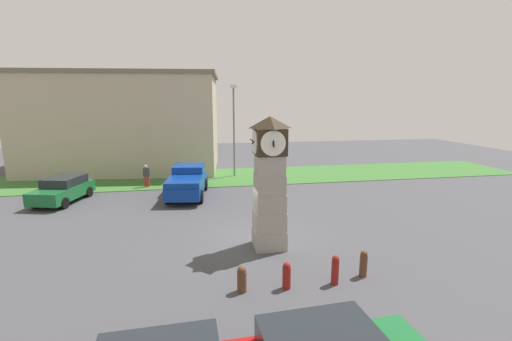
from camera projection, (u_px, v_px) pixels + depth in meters
name	position (u px, v px, depth m)	size (l,w,h in m)	color
ground_plane	(261.00, 240.00, 14.94)	(69.53, 69.53, 0.00)	#424247
clock_tower	(269.00, 185.00, 13.73)	(1.54, 1.53, 5.38)	#9E988E
bollard_near_tower	(364.00, 263.00, 11.75)	(0.26, 0.26, 0.95)	brown
bollard_mid_row	(335.00, 270.00, 11.25)	(0.25, 0.25, 1.02)	maroon
bollard_far_row	(287.00, 275.00, 10.99)	(0.27, 0.27, 0.91)	maroon
bollard_end_row	(242.00, 279.00, 10.81)	(0.30, 0.30, 0.88)	brown
car_silver_hatch	(63.00, 189.00, 20.44)	(2.82, 4.28, 1.49)	#19602D
pickup_truck	(187.00, 182.00, 21.61)	(2.64, 5.31, 1.85)	navy
pedestrian_near_bench	(146.00, 175.00, 23.80)	(0.46, 0.38, 1.60)	red
street_lamp_near_road	(234.00, 125.00, 26.68)	(0.50, 0.24, 7.16)	slate
warehouse_blue_far	(125.00, 122.00, 29.72)	(16.76, 10.45, 8.24)	#B7A88E
grass_verge_far	(266.00, 175.00, 27.72)	(41.72, 6.43, 0.04)	#386B2D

